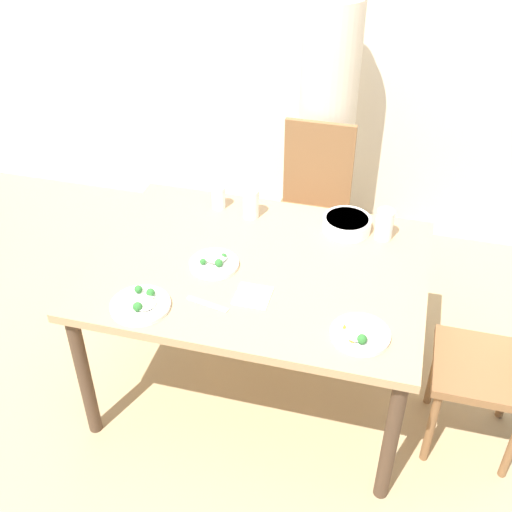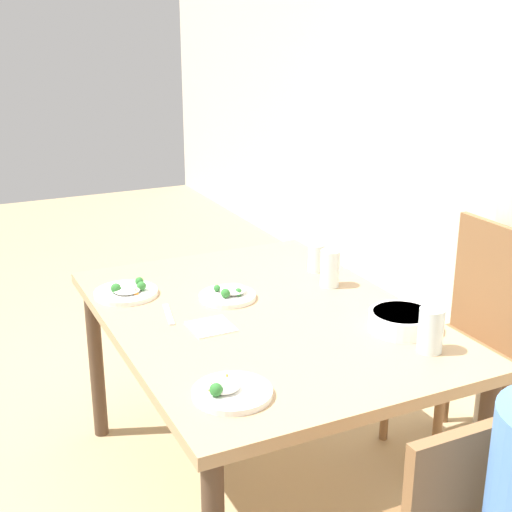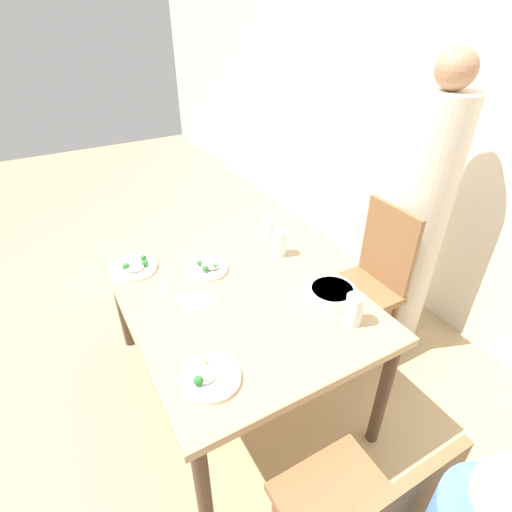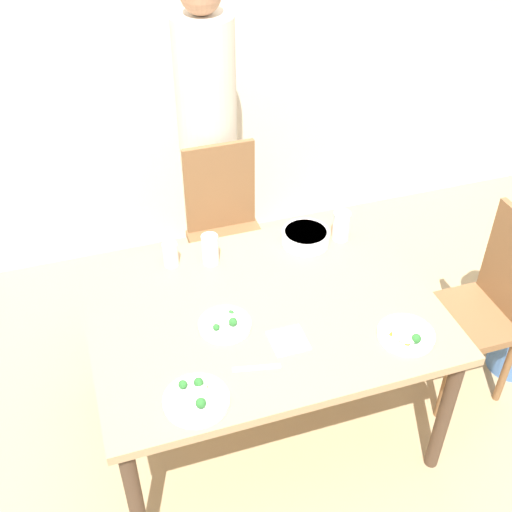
# 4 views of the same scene
# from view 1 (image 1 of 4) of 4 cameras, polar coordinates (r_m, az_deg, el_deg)

# --- Properties ---
(ground_plane) EXTENTS (10.00, 10.00, 0.00)m
(ground_plane) POSITION_cam_1_polar(r_m,az_deg,el_deg) (3.24, 0.18, -11.17)
(ground_plane) COLOR tan
(wall_back) EXTENTS (10.00, 0.06, 2.70)m
(wall_back) POSITION_cam_1_polar(r_m,az_deg,el_deg) (3.86, 6.57, 20.66)
(wall_back) COLOR beige
(wall_back) RESTS_ON ground_plane
(dining_table) EXTENTS (1.42, 1.04, 0.74)m
(dining_table) POSITION_cam_1_polar(r_m,az_deg,el_deg) (2.78, 0.21, -1.98)
(dining_table) COLOR tan
(dining_table) RESTS_ON ground_plane
(chair_adult_spot) EXTENTS (0.40, 0.40, 0.97)m
(chair_adult_spot) POSITION_cam_1_polar(r_m,az_deg,el_deg) (3.54, 5.06, 4.42)
(chair_adult_spot) COLOR brown
(chair_adult_spot) RESTS_ON ground_plane
(chair_child_spot) EXTENTS (0.40, 0.40, 0.97)m
(chair_child_spot) POSITION_cam_1_polar(r_m,az_deg,el_deg) (2.82, 21.29, -8.51)
(chair_child_spot) COLOR brown
(chair_child_spot) RESTS_ON ground_plane
(person_adult) EXTENTS (0.31, 0.31, 1.75)m
(person_adult) POSITION_cam_1_polar(r_m,az_deg,el_deg) (3.68, 6.27, 10.97)
(person_adult) COLOR beige
(person_adult) RESTS_ON ground_plane
(bowl_curry) EXTENTS (0.22, 0.22, 0.06)m
(bowl_curry) POSITION_cam_1_polar(r_m,az_deg,el_deg) (2.96, 8.08, 2.86)
(bowl_curry) COLOR white
(bowl_curry) RESTS_ON dining_table
(plate_rice_adult) EXTENTS (0.22, 0.22, 0.06)m
(plate_rice_adult) POSITION_cam_1_polar(r_m,az_deg,el_deg) (2.42, 9.19, -6.90)
(plate_rice_adult) COLOR white
(plate_rice_adult) RESTS_ON dining_table
(plate_rice_child) EXTENTS (0.21, 0.21, 0.05)m
(plate_rice_child) POSITION_cam_1_polar(r_m,az_deg,el_deg) (2.73, -3.70, -0.51)
(plate_rice_child) COLOR white
(plate_rice_child) RESTS_ON dining_table
(plate_noodles) EXTENTS (0.24, 0.24, 0.06)m
(plate_noodles) POSITION_cam_1_polar(r_m,az_deg,el_deg) (2.56, -10.18, -4.24)
(plate_noodles) COLOR white
(plate_noodles) RESTS_ON dining_table
(glass_water_tall) EXTENTS (0.07, 0.07, 0.11)m
(glass_water_tall) POSITION_cam_1_polar(r_m,az_deg,el_deg) (3.09, -3.35, 5.23)
(glass_water_tall) COLOR silver
(glass_water_tall) RESTS_ON dining_table
(glass_water_short) EXTENTS (0.08, 0.08, 0.14)m
(glass_water_short) POSITION_cam_1_polar(r_m,az_deg,el_deg) (2.92, 11.35, 2.77)
(glass_water_short) COLOR silver
(glass_water_short) RESTS_ON dining_table
(glass_water_center) EXTENTS (0.07, 0.07, 0.14)m
(glass_water_center) POSITION_cam_1_polar(r_m,az_deg,el_deg) (3.01, -0.47, 4.68)
(glass_water_center) COLOR silver
(glass_water_center) RESTS_ON dining_table
(napkin_folded) EXTENTS (0.14, 0.14, 0.01)m
(napkin_folded) POSITION_cam_1_polar(r_m,az_deg,el_deg) (2.57, -0.28, -3.56)
(napkin_folded) COLOR white
(napkin_folded) RESTS_ON dining_table
(fork_steel) EXTENTS (0.18, 0.06, 0.01)m
(fork_steel) POSITION_cam_1_polar(r_m,az_deg,el_deg) (2.54, -4.34, -4.28)
(fork_steel) COLOR silver
(fork_steel) RESTS_ON dining_table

